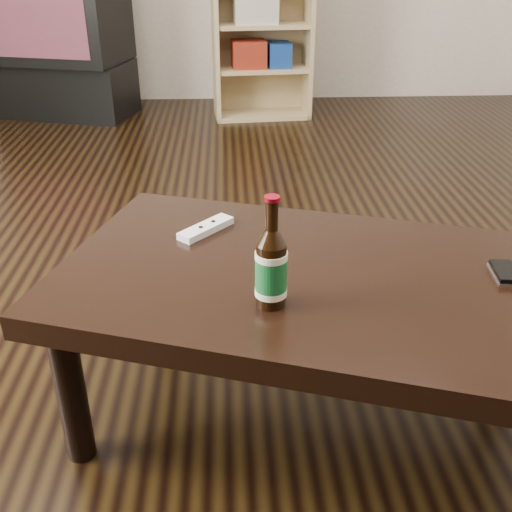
{
  "coord_description": "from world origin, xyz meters",
  "views": [
    {
      "loc": [
        0.16,
        -1.57,
        1.09
      ],
      "look_at": [
        0.21,
        -0.54,
        0.54
      ],
      "focal_mm": 42.0,
      "sensor_mm": 36.0,
      "label": 1
    }
  ],
  "objects_px": {
    "coffee_table": "(312,294)",
    "remote": "(206,228)",
    "bookshelf": "(260,21)",
    "beer_bottle": "(271,268)",
    "phone": "(505,273)",
    "tv_stand": "(65,88)",
    "tv": "(53,9)"
  },
  "relations": [
    {
      "from": "tv",
      "to": "remote",
      "type": "bearing_deg",
      "value": -54.6
    },
    {
      "from": "bookshelf",
      "to": "phone",
      "type": "height_order",
      "value": "bookshelf"
    },
    {
      "from": "beer_bottle",
      "to": "phone",
      "type": "relative_size",
      "value": 2.33
    },
    {
      "from": "bookshelf",
      "to": "remote",
      "type": "xyz_separation_m",
      "value": [
        -0.29,
        -2.7,
        -0.17
      ]
    },
    {
      "from": "phone",
      "to": "remote",
      "type": "relative_size",
      "value": 0.68
    },
    {
      "from": "tv_stand",
      "to": "remote",
      "type": "bearing_deg",
      "value": -54.62
    },
    {
      "from": "bookshelf",
      "to": "beer_bottle",
      "type": "xyz_separation_m",
      "value": [
        -0.15,
        -3.05,
        -0.1
      ]
    },
    {
      "from": "tv_stand",
      "to": "coffee_table",
      "type": "relative_size",
      "value": 0.69
    },
    {
      "from": "bookshelf",
      "to": "coffee_table",
      "type": "distance_m",
      "value": 2.93
    },
    {
      "from": "bookshelf",
      "to": "coffee_table",
      "type": "bearing_deg",
      "value": -95.77
    },
    {
      "from": "remote",
      "to": "coffee_table",
      "type": "bearing_deg",
      "value": 0.8
    },
    {
      "from": "beer_bottle",
      "to": "remote",
      "type": "distance_m",
      "value": 0.38
    },
    {
      "from": "phone",
      "to": "tv",
      "type": "bearing_deg",
      "value": 125.91
    },
    {
      "from": "bookshelf",
      "to": "phone",
      "type": "distance_m",
      "value": 2.99
    },
    {
      "from": "remote",
      "to": "tv",
      "type": "bearing_deg",
      "value": 153.13
    },
    {
      "from": "coffee_table",
      "to": "remote",
      "type": "distance_m",
      "value": 0.34
    },
    {
      "from": "phone",
      "to": "tv_stand",
      "type": "bearing_deg",
      "value": 125.89
    },
    {
      "from": "tv",
      "to": "bookshelf",
      "type": "height_order",
      "value": "bookshelf"
    },
    {
      "from": "tv_stand",
      "to": "phone",
      "type": "height_order",
      "value": "phone"
    },
    {
      "from": "tv",
      "to": "beer_bottle",
      "type": "height_order",
      "value": "tv"
    },
    {
      "from": "coffee_table",
      "to": "remote",
      "type": "xyz_separation_m",
      "value": [
        -0.24,
        0.22,
        0.07
      ]
    },
    {
      "from": "tv",
      "to": "phone",
      "type": "xyz_separation_m",
      "value": [
        1.7,
        -3.05,
        -0.24
      ]
    },
    {
      "from": "tv",
      "to": "remote",
      "type": "height_order",
      "value": "tv"
    },
    {
      "from": "beer_bottle",
      "to": "remote",
      "type": "height_order",
      "value": "beer_bottle"
    },
    {
      "from": "bookshelf",
      "to": "phone",
      "type": "bearing_deg",
      "value": -87.67
    },
    {
      "from": "tv_stand",
      "to": "bookshelf",
      "type": "relative_size",
      "value": 0.76
    },
    {
      "from": "beer_bottle",
      "to": "phone",
      "type": "height_order",
      "value": "beer_bottle"
    },
    {
      "from": "phone",
      "to": "remote",
      "type": "bearing_deg",
      "value": 165.62
    },
    {
      "from": "bookshelf",
      "to": "beer_bottle",
      "type": "bearing_deg",
      "value": -97.71
    },
    {
      "from": "phone",
      "to": "coffee_table",
      "type": "bearing_deg",
      "value": -178.19
    },
    {
      "from": "tv",
      "to": "coffee_table",
      "type": "xyz_separation_m",
      "value": [
        1.28,
        -3.01,
        -0.3
      ]
    },
    {
      "from": "coffee_table",
      "to": "tv",
      "type": "bearing_deg",
      "value": 112.95
    }
  ]
}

